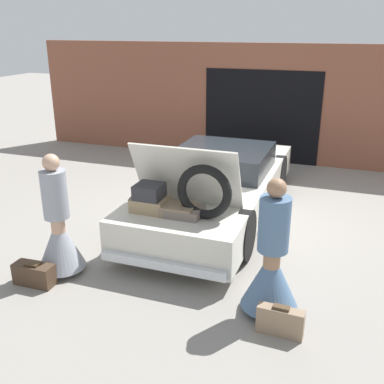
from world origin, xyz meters
name	(u,v)px	position (x,y,z in m)	size (l,w,h in m)	color
ground_plane	(217,213)	(0.00, 0.00, 0.00)	(40.00, 40.00, 0.00)	gray
garage_wall_back	(262,104)	(0.00, 3.67, 1.39)	(12.00, 0.14, 2.80)	brown
car	(218,185)	(0.00, -0.02, 0.54)	(1.86, 5.00, 1.67)	silver
person_left	(59,232)	(-1.41, -2.66, 0.59)	(0.63, 0.63, 1.67)	tan
person_right	(271,267)	(1.41, -2.60, 0.58)	(0.67, 0.67, 1.65)	#997051
suitcase_beside_left_person	(34,274)	(-1.56, -3.06, 0.15)	(0.54, 0.23, 0.32)	#473323
suitcase_beside_right_person	(280,321)	(1.61, -2.99, 0.16)	(0.51, 0.15, 0.36)	#8C7259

